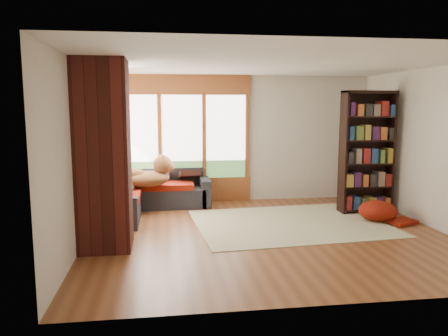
{
  "coord_description": "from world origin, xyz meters",
  "views": [
    {
      "loc": [
        -1.59,
        -6.44,
        1.97
      ],
      "look_at": [
        -0.59,
        0.7,
        0.95
      ],
      "focal_mm": 35.0,
      "sensor_mm": 36.0,
      "label": 1
    }
  ],
  "objects_px": {
    "brick_chimney": "(103,156)",
    "pouf": "(378,210)",
    "sectional_sofa": "(144,196)",
    "dog_tan": "(150,170)",
    "dog_brindle": "(119,179)",
    "area_rug": "(290,223)",
    "bookshelf": "(367,152)"
  },
  "relations": [
    {
      "from": "brick_chimney",
      "to": "pouf",
      "type": "distance_m",
      "value": 4.69
    },
    {
      "from": "sectional_sofa",
      "to": "dog_tan",
      "type": "height_order",
      "value": "dog_tan"
    },
    {
      "from": "brick_chimney",
      "to": "dog_brindle",
      "type": "bearing_deg",
      "value": 87.57
    },
    {
      "from": "brick_chimney",
      "to": "area_rug",
      "type": "relative_size",
      "value": 0.83
    },
    {
      "from": "dog_brindle",
      "to": "pouf",
      "type": "bearing_deg",
      "value": -108.95
    },
    {
      "from": "pouf",
      "to": "dog_tan",
      "type": "xyz_separation_m",
      "value": [
        -3.91,
        1.19,
        0.61
      ]
    },
    {
      "from": "dog_tan",
      "to": "pouf",
      "type": "bearing_deg",
      "value": -33.83
    },
    {
      "from": "area_rug",
      "to": "pouf",
      "type": "relative_size",
      "value": 4.82
    },
    {
      "from": "sectional_sofa",
      "to": "area_rug",
      "type": "xyz_separation_m",
      "value": [
        2.47,
        -1.16,
        -0.3
      ]
    },
    {
      "from": "area_rug",
      "to": "bookshelf",
      "type": "height_order",
      "value": "bookshelf"
    },
    {
      "from": "sectional_sofa",
      "to": "dog_tan",
      "type": "bearing_deg",
      "value": 1.51
    },
    {
      "from": "pouf",
      "to": "dog_tan",
      "type": "height_order",
      "value": "dog_tan"
    },
    {
      "from": "sectional_sofa",
      "to": "area_rug",
      "type": "height_order",
      "value": "sectional_sofa"
    },
    {
      "from": "brick_chimney",
      "to": "bookshelf",
      "type": "height_order",
      "value": "brick_chimney"
    },
    {
      "from": "brick_chimney",
      "to": "pouf",
      "type": "relative_size",
      "value": 3.98
    },
    {
      "from": "pouf",
      "to": "dog_brindle",
      "type": "distance_m",
      "value": 4.49
    },
    {
      "from": "bookshelf",
      "to": "dog_tan",
      "type": "relative_size",
      "value": 2.18
    },
    {
      "from": "pouf",
      "to": "dog_brindle",
      "type": "height_order",
      "value": "dog_brindle"
    },
    {
      "from": "dog_brindle",
      "to": "bookshelf",
      "type": "bearing_deg",
      "value": -100.81
    },
    {
      "from": "area_rug",
      "to": "dog_tan",
      "type": "distance_m",
      "value": 2.74
    },
    {
      "from": "sectional_sofa",
      "to": "pouf",
      "type": "distance_m",
      "value": 4.21
    },
    {
      "from": "sectional_sofa",
      "to": "bookshelf",
      "type": "height_order",
      "value": "bookshelf"
    },
    {
      "from": "bookshelf",
      "to": "pouf",
      "type": "bearing_deg",
      "value": -95.72
    },
    {
      "from": "brick_chimney",
      "to": "dog_brindle",
      "type": "relative_size",
      "value": 3.16
    },
    {
      "from": "dog_brindle",
      "to": "area_rug",
      "type": "bearing_deg",
      "value": -111.93
    },
    {
      "from": "area_rug",
      "to": "dog_tan",
      "type": "height_order",
      "value": "dog_tan"
    },
    {
      "from": "sectional_sofa",
      "to": "dog_tan",
      "type": "relative_size",
      "value": 2.14
    },
    {
      "from": "sectional_sofa",
      "to": "bookshelf",
      "type": "bearing_deg",
      "value": -3.11
    },
    {
      "from": "dog_tan",
      "to": "bookshelf",
      "type": "bearing_deg",
      "value": -24.92
    },
    {
      "from": "brick_chimney",
      "to": "area_rug",
      "type": "distance_m",
      "value": 3.31
    },
    {
      "from": "brick_chimney",
      "to": "dog_tan",
      "type": "distance_m",
      "value": 2.18
    },
    {
      "from": "bookshelf",
      "to": "dog_brindle",
      "type": "relative_size",
      "value": 2.74
    }
  ]
}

